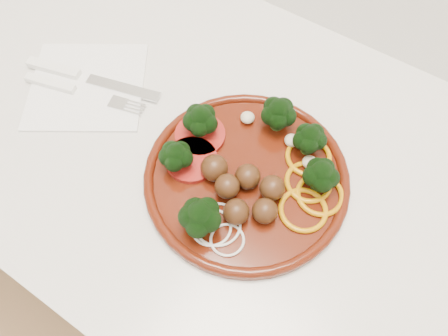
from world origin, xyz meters
The scene contains 5 objects.
counter centered at (0.00, 1.70, 0.45)m, with size 2.40×0.60×0.90m.
plate centered at (0.02, 1.68, 0.92)m, with size 0.28×0.28×0.06m.
napkin centered at (-0.28, 1.68, 0.90)m, with size 0.17×0.17×0.00m, color white.
knife centered at (-0.30, 1.68, 0.91)m, with size 0.22×0.08×0.01m.
fork centered at (-0.30, 1.65, 0.91)m, with size 0.20×0.07×0.01m.
Camera 1 is at (0.15, 1.42, 1.43)m, focal length 35.00 mm.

